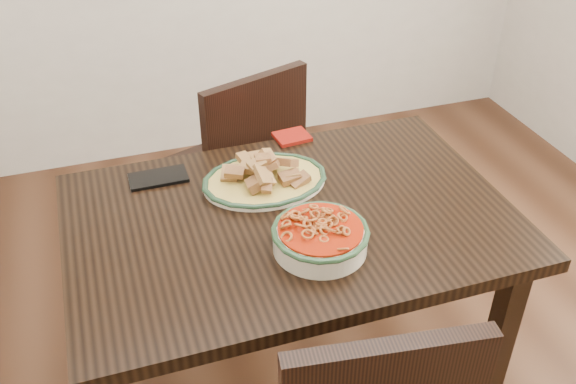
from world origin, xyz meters
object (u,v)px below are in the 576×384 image
object	(u,v)px
fish_plate	(265,171)
noodle_bowl	(320,235)
dining_table	(290,243)
smartphone	(158,178)
chair_far	(241,163)

from	to	relation	value
fish_plate	noodle_bowl	xyz separation A→B (m)	(0.05, -0.32, -0.00)
dining_table	noodle_bowl	distance (m)	0.22
dining_table	smartphone	distance (m)	0.44
noodle_bowl	smartphone	size ratio (longest dim) A/B	1.47
smartphone	chair_far	bearing A→B (deg)	48.88
dining_table	chair_far	world-z (taller)	chair_far
dining_table	chair_far	bearing A→B (deg)	87.24
noodle_bowl	smartphone	distance (m)	0.56
dining_table	smartphone	size ratio (longest dim) A/B	7.12
chair_far	fish_plate	world-z (taller)	chair_far
smartphone	noodle_bowl	bearing A→B (deg)	-53.13
chair_far	noodle_bowl	bearing A→B (deg)	69.54
smartphone	fish_plate	bearing A→B (deg)	-22.99
chair_far	noodle_bowl	size ratio (longest dim) A/B	3.60
chair_far	dining_table	bearing A→B (deg)	67.37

